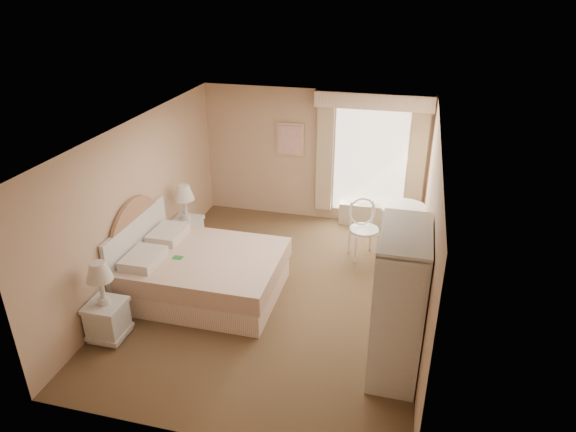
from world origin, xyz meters
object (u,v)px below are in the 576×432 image
(nightstand_near, at_px, (106,311))
(armoire, at_px, (398,314))
(bed, at_px, (198,271))
(cafe_chair, at_px, (363,224))
(nightstand_far, at_px, (187,225))
(round_table, at_px, (403,222))

(nightstand_near, xyz_separation_m, armoire, (3.65, 0.37, 0.34))
(bed, xyz_separation_m, cafe_chair, (2.23, 1.74, 0.21))
(nightstand_far, bearing_deg, cafe_chair, 9.75)
(bed, xyz_separation_m, nightstand_far, (-0.72, 1.24, 0.07))
(bed, relative_size, round_table, 2.67)
(bed, height_order, round_table, bed)
(nightstand_near, relative_size, cafe_chair, 1.12)
(armoire, bearing_deg, bed, 162.97)
(nightstand_far, bearing_deg, bed, -59.64)
(round_table, bearing_deg, nightstand_far, -167.37)
(bed, distance_m, round_table, 3.52)
(nightstand_far, xyz_separation_m, armoire, (3.65, -2.13, 0.33))
(bed, bearing_deg, nightstand_near, -119.77)
(round_table, bearing_deg, nightstand_near, -137.33)
(armoire, bearing_deg, nightstand_far, 149.70)
(cafe_chair, bearing_deg, nightstand_far, 166.05)
(nightstand_near, distance_m, cafe_chair, 4.22)
(bed, distance_m, nightstand_near, 1.46)
(nightstand_far, height_order, round_table, nightstand_far)
(bed, xyz_separation_m, armoire, (2.93, -0.90, 0.40))
(bed, relative_size, armoire, 1.19)
(round_table, distance_m, armoire, 2.95)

